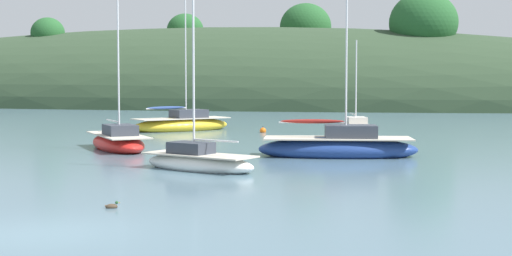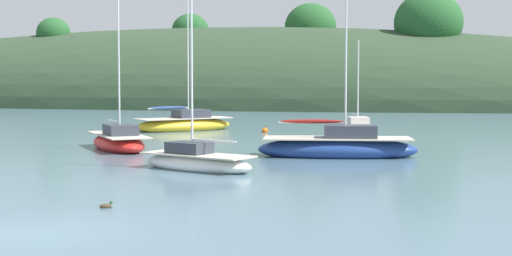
{
  "view_description": "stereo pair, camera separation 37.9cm",
  "coord_description": "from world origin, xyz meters",
  "px_view_note": "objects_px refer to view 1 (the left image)",
  "views": [
    {
      "loc": [
        8.99,
        -15.01,
        3.62
      ],
      "look_at": [
        0.0,
        20.0,
        1.2
      ],
      "focal_mm": 50.5,
      "sensor_mm": 36.0,
      "label": 1
    },
    {
      "loc": [
        9.36,
        -14.92,
        3.62
      ],
      "look_at": [
        0.0,
        20.0,
        1.2
      ],
      "focal_mm": 50.5,
      "sensor_mm": 36.0,
      "label": 2
    }
  ],
  "objects_px": {
    "mooring_buoy_channel": "(263,131)",
    "duck_lead": "(112,206)",
    "sailboat_navy_dinghy": "(198,161)",
    "sailboat_red_portside": "(355,129)",
    "sailboat_blue_center": "(339,147)",
    "sailboat_orange_cutter": "(118,142)",
    "sailboat_white_near": "(182,124)"
  },
  "relations": [
    {
      "from": "sailboat_navy_dinghy",
      "to": "sailboat_blue_center",
      "type": "bearing_deg",
      "value": 53.11
    },
    {
      "from": "sailboat_navy_dinghy",
      "to": "duck_lead",
      "type": "relative_size",
      "value": 17.15
    },
    {
      "from": "sailboat_white_near",
      "to": "mooring_buoy_channel",
      "type": "bearing_deg",
      "value": -4.17
    },
    {
      "from": "duck_lead",
      "to": "sailboat_navy_dinghy",
      "type": "bearing_deg",
      "value": 93.05
    },
    {
      "from": "sailboat_orange_cutter",
      "to": "sailboat_white_near",
      "type": "bearing_deg",
      "value": 96.73
    },
    {
      "from": "sailboat_blue_center",
      "to": "mooring_buoy_channel",
      "type": "xyz_separation_m",
      "value": [
        -7.23,
        14.32,
        -0.33
      ]
    },
    {
      "from": "sailboat_white_near",
      "to": "sailboat_orange_cutter",
      "type": "distance_m",
      "value": 14.21
    },
    {
      "from": "sailboat_orange_cutter",
      "to": "sailboat_red_portside",
      "type": "height_order",
      "value": "sailboat_orange_cutter"
    },
    {
      "from": "sailboat_navy_dinghy",
      "to": "sailboat_white_near",
      "type": "relative_size",
      "value": 0.74
    },
    {
      "from": "sailboat_navy_dinghy",
      "to": "duck_lead",
      "type": "bearing_deg",
      "value": -86.95
    },
    {
      "from": "sailboat_orange_cutter",
      "to": "mooring_buoy_channel",
      "type": "height_order",
      "value": "sailboat_orange_cutter"
    },
    {
      "from": "sailboat_blue_center",
      "to": "mooring_buoy_channel",
      "type": "distance_m",
      "value": 16.04
    },
    {
      "from": "sailboat_navy_dinghy",
      "to": "sailboat_red_portside",
      "type": "relative_size",
      "value": 1.1
    },
    {
      "from": "sailboat_navy_dinghy",
      "to": "sailboat_blue_center",
      "type": "relative_size",
      "value": 0.78
    },
    {
      "from": "sailboat_white_near",
      "to": "mooring_buoy_channel",
      "type": "height_order",
      "value": "sailboat_white_near"
    },
    {
      "from": "sailboat_orange_cutter",
      "to": "duck_lead",
      "type": "bearing_deg",
      "value": -65.34
    },
    {
      "from": "sailboat_white_near",
      "to": "sailboat_blue_center",
      "type": "distance_m",
      "value": 19.87
    },
    {
      "from": "mooring_buoy_channel",
      "to": "duck_lead",
      "type": "bearing_deg",
      "value": -84.41
    },
    {
      "from": "sailboat_red_portside",
      "to": "sailboat_white_near",
      "type": "bearing_deg",
      "value": 179.31
    },
    {
      "from": "sailboat_navy_dinghy",
      "to": "duck_lead",
      "type": "xyz_separation_m",
      "value": [
        0.47,
        -8.88,
        -0.28
      ]
    },
    {
      "from": "sailboat_blue_center",
      "to": "duck_lead",
      "type": "relative_size",
      "value": 22.04
    },
    {
      "from": "sailboat_navy_dinghy",
      "to": "duck_lead",
      "type": "height_order",
      "value": "sailboat_navy_dinghy"
    },
    {
      "from": "sailboat_red_portside",
      "to": "mooring_buoy_channel",
      "type": "bearing_deg",
      "value": -177.33
    },
    {
      "from": "sailboat_navy_dinghy",
      "to": "mooring_buoy_channel",
      "type": "distance_m",
      "value": 20.86
    },
    {
      "from": "duck_lead",
      "to": "sailboat_white_near",
      "type": "bearing_deg",
      "value": 106.64
    },
    {
      "from": "sailboat_red_portside",
      "to": "duck_lead",
      "type": "height_order",
      "value": "sailboat_red_portside"
    },
    {
      "from": "sailboat_white_near",
      "to": "sailboat_orange_cutter",
      "type": "relative_size",
      "value": 1.14
    },
    {
      "from": "sailboat_orange_cutter",
      "to": "sailboat_red_portside",
      "type": "distance_m",
      "value": 17.61
    },
    {
      "from": "mooring_buoy_channel",
      "to": "duck_lead",
      "type": "height_order",
      "value": "mooring_buoy_channel"
    },
    {
      "from": "sailboat_orange_cutter",
      "to": "sailboat_red_portside",
      "type": "xyz_separation_m",
      "value": [
        10.73,
        13.97,
        -0.05
      ]
    },
    {
      "from": "sailboat_orange_cutter",
      "to": "mooring_buoy_channel",
      "type": "distance_m",
      "value": 14.37
    },
    {
      "from": "sailboat_orange_cutter",
      "to": "sailboat_blue_center",
      "type": "bearing_deg",
      "value": -3.18
    }
  ]
}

